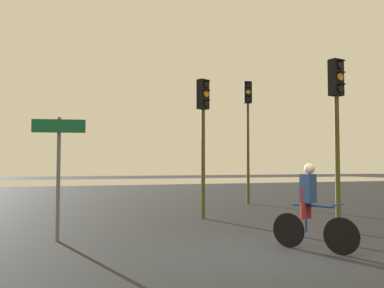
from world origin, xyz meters
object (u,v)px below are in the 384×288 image
Objects in this scene: traffic_light_near_right at (337,111)px; traffic_light_far_right at (248,120)px; cyclist at (310,206)px; direction_sign_post at (58,160)px; traffic_light_center at (203,121)px.

traffic_light_near_right is 0.82× the size of traffic_light_far_right.
cyclist is at bearing 83.55° from traffic_light_far_right.
traffic_light_far_right is 10.07m from cyclist.
traffic_light_far_right reaches higher than traffic_light_near_right.
traffic_light_near_right reaches higher than direction_sign_post.
traffic_light_far_right is at bearing -157.17° from traffic_light_center.
traffic_light_far_right is at bearing -112.93° from traffic_light_near_right.
traffic_light_near_right is 2.58× the size of cyclist.
direction_sign_post is 1.60× the size of cyclist.
traffic_light_far_right is at bearing -128.75° from direction_sign_post.
traffic_light_center is at bearing -137.63° from direction_sign_post.
traffic_light_near_right is at bearing -167.09° from cyclist.
traffic_light_center is 5.11m from direction_sign_post.
cyclist is at bearing 160.85° from direction_sign_post.
traffic_light_far_right reaches higher than direction_sign_post.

